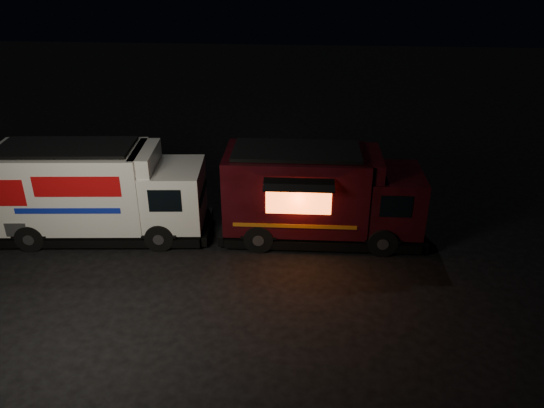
% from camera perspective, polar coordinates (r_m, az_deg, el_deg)
% --- Properties ---
extents(ground, '(80.00, 80.00, 0.00)m').
position_cam_1_polar(ground, '(16.12, -8.43, -7.44)').
color(ground, black).
rests_on(ground, ground).
extents(white_truck, '(7.15, 2.93, 3.16)m').
position_cam_1_polar(white_truck, '(18.18, -17.88, 1.28)').
color(white_truck, silver).
rests_on(white_truck, ground).
extents(red_truck, '(6.69, 2.55, 3.09)m').
position_cam_1_polar(red_truck, '(17.26, 5.47, 1.02)').
color(red_truck, '#350910').
rests_on(red_truck, ground).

